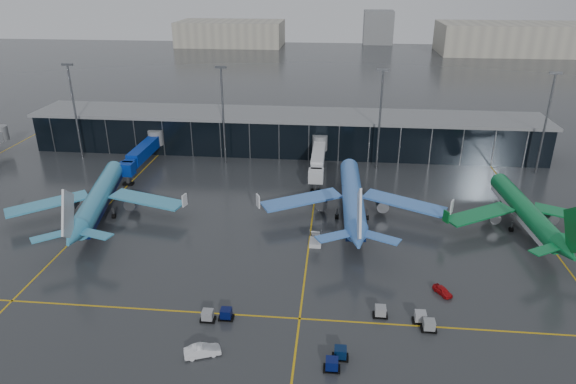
# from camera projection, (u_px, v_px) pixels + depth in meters

# --- Properties ---
(ground) EXTENTS (600.00, 600.00, 0.00)m
(ground) POSITION_uv_depth(u_px,v_px,m) (250.00, 262.00, 90.42)
(ground) COLOR #282B2D
(ground) RESTS_ON ground
(terminal_pier) EXTENTS (142.00, 17.00, 10.70)m
(terminal_pier) POSITION_uv_depth(u_px,v_px,m) (286.00, 132.00, 144.88)
(terminal_pier) COLOR black
(terminal_pier) RESTS_ON ground
(jet_bridges) EXTENTS (94.00, 27.50, 7.20)m
(jet_bridges) POSITION_uv_depth(u_px,v_px,m) (142.00, 152.00, 131.04)
(jet_bridges) COLOR #595B60
(jet_bridges) RESTS_ON ground
(flood_masts) EXTENTS (203.00, 0.50, 25.50)m
(flood_masts) POSITION_uv_depth(u_px,v_px,m) (300.00, 114.00, 130.14)
(flood_masts) COLOR #595B60
(flood_masts) RESTS_ON ground
(distant_hangars) EXTENTS (260.00, 71.00, 22.00)m
(distant_hangars) POSITION_uv_depth(u_px,v_px,m) (396.00, 36.00, 329.02)
(distant_hangars) COLOR #B2AD99
(distant_hangars) RESTS_ON ground
(taxi_lines) EXTENTS (220.00, 120.00, 0.02)m
(taxi_lines) POSITION_uv_depth(u_px,v_px,m) (310.00, 236.00, 99.20)
(taxi_lines) COLOR gold
(taxi_lines) RESTS_ON ground
(airliner_arkefly) EXTENTS (45.68, 49.76, 13.23)m
(airliner_arkefly) POSITION_uv_depth(u_px,v_px,m) (97.00, 185.00, 105.58)
(airliner_arkefly) COLOR #3B99C1
(airliner_arkefly) RESTS_ON ground
(airliner_klm_near) EXTENTS (40.91, 46.26, 13.88)m
(airliner_klm_near) POSITION_uv_depth(u_px,v_px,m) (353.00, 184.00, 105.32)
(airliner_klm_near) COLOR #427DD9
(airliner_klm_near) RESTS_ON ground
(airliner_aer_lingus) EXTENTS (37.70, 42.22, 12.27)m
(airliner_aer_lingus) POSITION_uv_depth(u_px,v_px,m) (526.00, 199.00, 100.48)
(airliner_aer_lingus) COLOR #0D753A
(airliner_aer_lingus) RESTS_ON ground
(baggage_carts) EXTENTS (34.16, 13.39, 1.70)m
(baggage_carts) POSITION_uv_depth(u_px,v_px,m) (333.00, 328.00, 72.60)
(baggage_carts) COLOR black
(baggage_carts) RESTS_ON ground
(mobile_airstair) EXTENTS (2.25, 3.24, 3.45)m
(mobile_airstair) POSITION_uv_depth(u_px,v_px,m) (316.00, 241.00, 96.08)
(mobile_airstair) COLOR silver
(mobile_airstair) RESTS_ON ground
(service_van_red) EXTENTS (3.15, 3.86, 1.24)m
(service_van_red) POSITION_uv_depth(u_px,v_px,m) (443.00, 291.00, 81.35)
(service_van_red) COLOR #B30D11
(service_van_red) RESTS_ON ground
(service_van_white) EXTENTS (5.13, 3.33, 1.60)m
(service_van_white) POSITION_uv_depth(u_px,v_px,m) (202.00, 351.00, 68.27)
(service_van_white) COLOR silver
(service_van_white) RESTS_ON ground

